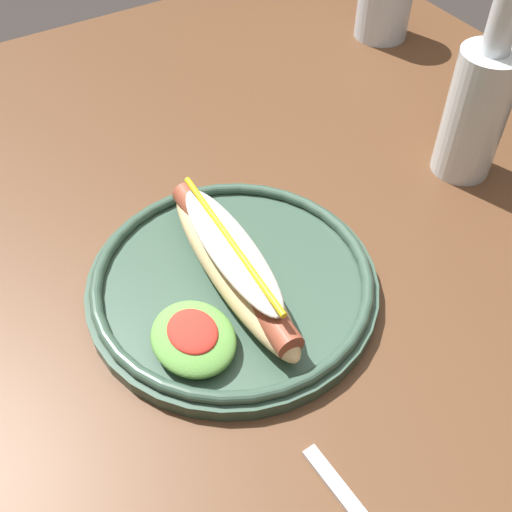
# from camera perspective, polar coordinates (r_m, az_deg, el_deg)

# --- Properties ---
(ground_plane) EXTENTS (8.00, 8.00, 0.00)m
(ground_plane) POSITION_cam_1_polar(r_m,az_deg,el_deg) (1.31, 4.30, -21.78)
(ground_plane) COLOR #2D2826
(dining_table) EXTENTS (1.23, 0.93, 0.74)m
(dining_table) POSITION_cam_1_polar(r_m,az_deg,el_deg) (0.75, 7.02, -3.90)
(dining_table) COLOR #51331E
(dining_table) RESTS_ON ground_plane
(hot_dog_plate) EXTENTS (0.29, 0.29, 0.08)m
(hot_dog_plate) POSITION_cam_1_polar(r_m,az_deg,el_deg) (0.60, -2.58, -1.96)
(hot_dog_plate) COLOR #334C3D
(hot_dog_plate) RESTS_ON dining_table
(glass_bottle) EXTENTS (0.07, 0.07, 0.24)m
(glass_bottle) POSITION_cam_1_polar(r_m,az_deg,el_deg) (0.75, 19.70, 12.94)
(glass_bottle) COLOR silver
(glass_bottle) RESTS_ON dining_table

